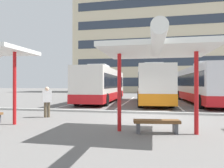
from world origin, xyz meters
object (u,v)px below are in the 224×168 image
(coach_bus_1, at_px, (152,86))
(waiting_shelter_1, at_px, (157,51))
(bench_1, at_px, (157,123))
(coach_bus_2, at_px, (201,85))
(coach_bus_0, at_px, (102,85))
(waiting_passenger_0, at_px, (47,100))

(coach_bus_1, xyz_separation_m, waiting_shelter_1, (0.19, -12.00, 1.20))
(waiting_shelter_1, bearing_deg, bench_1, 90.00)
(coach_bus_1, bearing_deg, coach_bus_2, 6.81)
(coach_bus_0, xyz_separation_m, bench_1, (4.89, -12.06, -1.26))
(bench_1, bearing_deg, waiting_shelter_1, -90.00)
(coach_bus_0, xyz_separation_m, coach_bus_1, (4.70, -0.27, -0.01))
(coach_bus_2, height_order, waiting_passenger_0, coach_bus_2)
(coach_bus_0, height_order, waiting_passenger_0, coach_bus_0)
(coach_bus_0, distance_m, waiting_passenger_0, 9.70)
(coach_bus_2, relative_size, waiting_passenger_0, 7.81)
(coach_bus_2, bearing_deg, bench_1, -108.49)
(waiting_passenger_0, bearing_deg, waiting_shelter_1, -25.70)
(coach_bus_1, height_order, waiting_shelter_1, coach_bus_1)
(bench_1, bearing_deg, coach_bus_0, 112.07)
(coach_bus_1, height_order, bench_1, coach_bus_1)
(waiting_passenger_0, bearing_deg, bench_1, -23.87)
(coach_bus_2, relative_size, bench_1, 7.54)
(coach_bus_0, xyz_separation_m, waiting_passenger_0, (-0.52, -9.66, -0.71))
(coach_bus_2, height_order, waiting_shelter_1, coach_bus_2)
(coach_bus_1, distance_m, waiting_passenger_0, 10.77)
(coach_bus_0, bearing_deg, bench_1, -67.93)
(bench_1, bearing_deg, waiting_passenger_0, 156.13)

